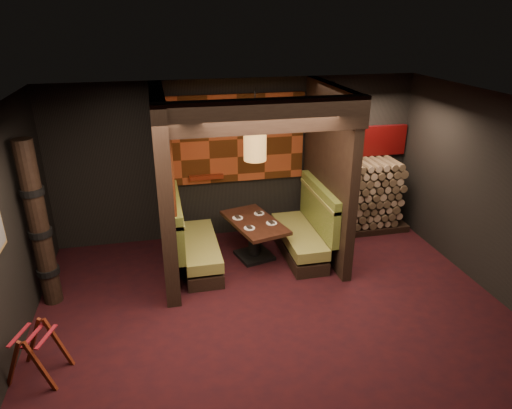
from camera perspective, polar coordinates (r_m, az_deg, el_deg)
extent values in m
cube|color=black|center=(6.44, 2.60, -14.03)|extent=(6.50, 5.50, 0.02)
cube|color=black|center=(5.25, 3.17, 11.92)|extent=(6.50, 5.50, 0.02)
cube|color=black|center=(8.21, -2.23, 5.63)|extent=(6.50, 0.02, 2.85)
cube|color=black|center=(3.56, 15.46, -21.12)|extent=(6.50, 0.02, 2.85)
cube|color=black|center=(7.23, 28.65, 0.30)|extent=(0.02, 5.50, 2.85)
cube|color=black|center=(7.04, -11.42, 2.21)|extent=(0.20, 2.20, 2.85)
cube|color=black|center=(7.59, 8.98, 3.89)|extent=(0.15, 2.10, 2.85)
cube|color=black|center=(5.95, 1.04, 10.99)|extent=(2.85, 0.18, 0.44)
cube|color=#923A1A|center=(8.05, -2.39, 8.20)|extent=(2.40, 0.06, 1.55)
cube|color=#923A1A|center=(7.08, -10.77, 6.00)|extent=(0.04, 1.85, 1.45)
cube|color=#611C0D|center=(8.11, -6.24, 3.45)|extent=(0.60, 0.12, 0.07)
cube|color=black|center=(7.62, -6.92, -6.77)|extent=(0.55, 1.60, 0.22)
cube|color=olive|center=(7.50, -7.01, -5.11)|extent=(0.55, 1.60, 0.18)
cube|color=#49611C|center=(7.31, -9.76, -2.64)|extent=(0.12, 1.60, 0.78)
cube|color=olive|center=(7.16, -9.95, -0.11)|extent=(0.15, 1.60, 0.06)
cube|color=black|center=(7.92, 5.31, -5.48)|extent=(0.55, 1.60, 0.22)
cube|color=olive|center=(7.80, 5.37, -3.86)|extent=(0.55, 1.60, 0.18)
cube|color=#49611C|center=(7.74, 7.84, -1.02)|extent=(0.12, 1.60, 0.78)
cube|color=olive|center=(7.61, 7.98, 1.39)|extent=(0.15, 1.60, 0.06)
cube|color=black|center=(7.83, -0.20, -6.36)|extent=(0.67, 0.67, 0.06)
cylinder|color=black|center=(7.70, -0.20, -4.55)|extent=(0.20, 0.20, 0.62)
cube|color=#371B12|center=(7.55, -0.20, -2.26)|extent=(1.00, 1.42, 0.06)
cylinder|color=white|center=(7.28, -0.83, -2.96)|extent=(0.18, 0.18, 0.01)
cube|color=black|center=(7.27, -0.83, -2.85)|extent=(0.10, 0.12, 0.02)
cylinder|color=white|center=(7.45, 1.95, -2.34)|extent=(0.18, 0.18, 0.01)
cube|color=black|center=(7.44, 1.96, -2.23)|extent=(0.10, 0.12, 0.02)
cylinder|color=white|center=(7.64, -2.30, -1.68)|extent=(0.18, 0.18, 0.01)
cube|color=black|center=(7.63, -2.31, -1.57)|extent=(0.10, 0.12, 0.02)
cylinder|color=white|center=(7.80, 0.38, -1.12)|extent=(0.18, 0.18, 0.01)
cube|color=black|center=(7.79, 0.38, -1.01)|extent=(0.10, 0.12, 0.02)
cylinder|color=#A67637|center=(7.05, -0.13, 7.32)|extent=(0.35, 0.35, 0.45)
sphere|color=#FFC672|center=(7.05, -0.13, 7.32)|extent=(0.18, 0.18, 0.18)
cylinder|color=black|center=(6.92, -0.13, 11.75)|extent=(0.02, 0.02, 0.66)
cube|color=#4F190B|center=(5.91, -28.09, -17.33)|extent=(0.30, 0.14, 0.68)
cube|color=#4F190B|center=(5.75, -25.31, -17.95)|extent=(0.30, 0.14, 0.68)
cube|color=#4F190B|center=(6.16, -26.08, -15.12)|extent=(0.30, 0.14, 0.68)
cube|color=#4F190B|center=(6.01, -23.40, -15.64)|extent=(0.30, 0.14, 0.68)
cube|color=maroon|center=(5.89, -27.51, -14.25)|extent=(0.18, 0.41, 0.01)
cube|color=maroon|center=(5.81, -26.15, -14.52)|extent=(0.18, 0.41, 0.01)
cube|color=maroon|center=(5.73, -24.75, -14.79)|extent=(0.18, 0.41, 0.01)
cylinder|color=black|center=(6.82, -25.50, -2.42)|extent=(0.26, 0.26, 2.40)
cylinder|color=black|center=(7.12, -24.55, -7.53)|extent=(0.31, 0.31, 0.09)
cylinder|color=black|center=(6.86, -25.36, -3.18)|extent=(0.31, 0.31, 0.09)
cylinder|color=black|center=(6.64, -26.22, 1.49)|extent=(0.31, 0.31, 0.09)
cube|color=black|center=(9.02, 12.83, -2.63)|extent=(1.73, 0.70, 0.12)
cube|color=brown|center=(8.76, 13.21, 1.40)|extent=(1.73, 0.70, 1.24)
cube|color=#660808|center=(8.77, 12.83, 7.66)|extent=(1.83, 0.10, 0.56)
cube|color=black|center=(7.85, 8.92, 4.54)|extent=(0.08, 0.08, 2.85)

